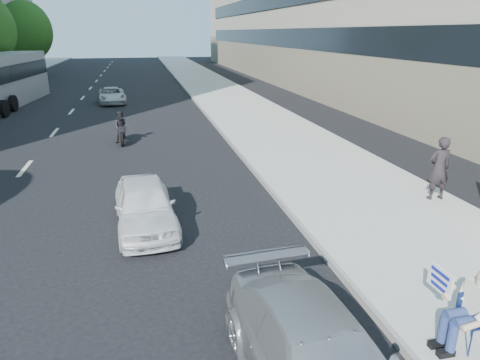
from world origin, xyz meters
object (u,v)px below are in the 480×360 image
object	(u,v)px
white_sedan_near	(145,205)
white_sedan_far	(112,95)
motorcycle	(122,129)
seated_protester	(470,306)
bus	(0,81)
pedestrian_woman	(439,168)

from	to	relation	value
white_sedan_near	white_sedan_far	distance (m)	21.00
motorcycle	seated_protester	bearing A→B (deg)	-69.22
white_sedan_far	motorcycle	world-z (taller)	motorcycle
white_sedan_far	motorcycle	size ratio (longest dim) A/B	1.88
white_sedan_near	motorcycle	world-z (taller)	motorcycle
white_sedan_far	seated_protester	bearing A→B (deg)	-81.57
seated_protester	bus	xyz separation A→B (m)	(-13.50, 27.07, 0.76)
motorcycle	white_sedan_far	bearing A→B (deg)	95.75
seated_protester	white_sedan_near	distance (m)	7.33
pedestrian_woman	bus	distance (m)	27.51
white_sedan_near	bus	world-z (taller)	bus
white_sedan_near	motorcycle	size ratio (longest dim) A/B	1.73
seated_protester	white_sedan_near	size ratio (longest dim) A/B	0.37
bus	motorcycle	bearing A→B (deg)	-50.81
bus	white_sedan_near	bearing A→B (deg)	-61.56
pedestrian_woman	motorcycle	xyz separation A→B (m)	(-8.93, 9.35, -0.42)
seated_protester	pedestrian_woman	size ratio (longest dim) A/B	0.72
white_sedan_near	bus	bearing A→B (deg)	108.79
seated_protester	pedestrian_woman	world-z (taller)	pedestrian_woman
seated_protester	pedestrian_woman	distance (m)	6.49
pedestrian_woman	bus	xyz separation A→B (m)	(-17.01, 21.62, 0.58)
seated_protester	white_sedan_near	xyz separation A→B (m)	(-4.60, 5.69, -0.27)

